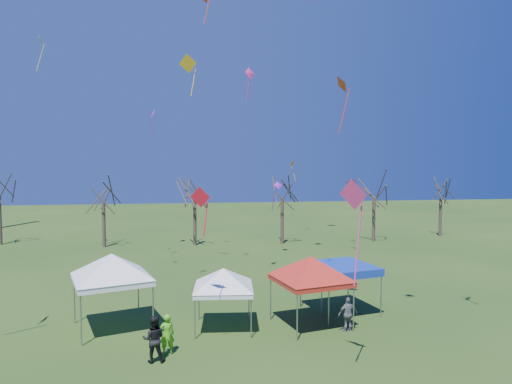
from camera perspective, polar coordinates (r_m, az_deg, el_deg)
ground at (r=20.82m, az=0.13°, el=-18.54°), size 140.00×140.00×0.00m
tree_1 at (r=44.47m, az=-18.58°, el=0.83°), size 3.42×3.42×7.54m
tree_2 at (r=43.47m, az=-7.70°, el=1.58°), size 3.71×3.71×8.18m
tree_3 at (r=44.04m, az=3.30°, el=1.36°), size 3.59×3.59×7.91m
tree_4 at (r=46.78m, az=14.58°, el=1.36°), size 3.58×3.58×7.89m
tree_5 at (r=52.40m, az=22.14°, el=1.09°), size 3.39×3.39×7.46m
tent_white_west at (r=22.74m, az=-17.62°, el=-7.95°), size 4.47×4.47×4.16m
tent_white_mid at (r=21.87m, az=-4.10°, el=-9.99°), size 3.79×3.79×3.35m
tent_red at (r=22.26m, az=6.87°, el=-8.57°), size 4.32×4.32×3.91m
tent_blue at (r=24.52m, az=10.41°, el=-9.41°), size 3.88×3.88×2.55m
person_grey at (r=22.38m, az=11.41°, el=-14.74°), size 1.01×0.53×1.65m
person_dark at (r=19.34m, az=-12.66°, el=-17.48°), size 0.92×0.73×1.85m
person_green at (r=19.94m, az=-11.07°, el=-17.05°), size 0.67×0.50×1.67m
kite_2 at (r=42.81m, az=-25.39°, el=16.73°), size 0.77×1.34×3.22m
kite_12 at (r=43.81m, az=11.86°, el=1.08°), size 1.00×0.73×2.88m
kite_13 at (r=41.13m, az=-12.84°, el=9.45°), size 0.74×0.95×2.23m
kite_1 at (r=18.54m, az=-6.93°, el=-0.73°), size 0.89×0.59×2.02m
kite_11 at (r=33.43m, az=-8.47°, el=15.59°), size 1.45×1.08×3.00m
kite_17 at (r=26.31m, az=10.75°, el=13.00°), size 0.68×1.09×3.22m
kite_19 at (r=42.33m, az=4.57°, el=3.49°), size 0.80×0.86×1.98m
kite_18 at (r=29.48m, az=-0.76°, el=14.54°), size 0.83×0.72×2.16m
kite_5 at (r=16.66m, az=12.15°, el=-0.46°), size 0.98×1.15×3.83m
kite_22 at (r=38.06m, az=2.72°, el=0.69°), size 0.88×0.79×2.52m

